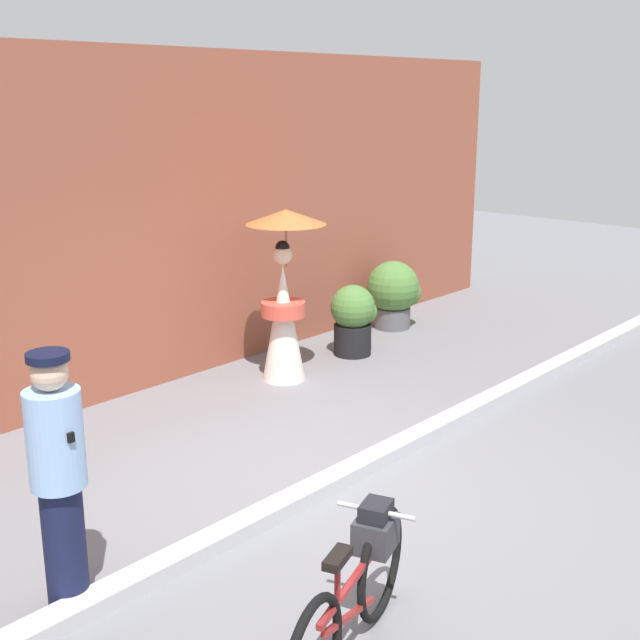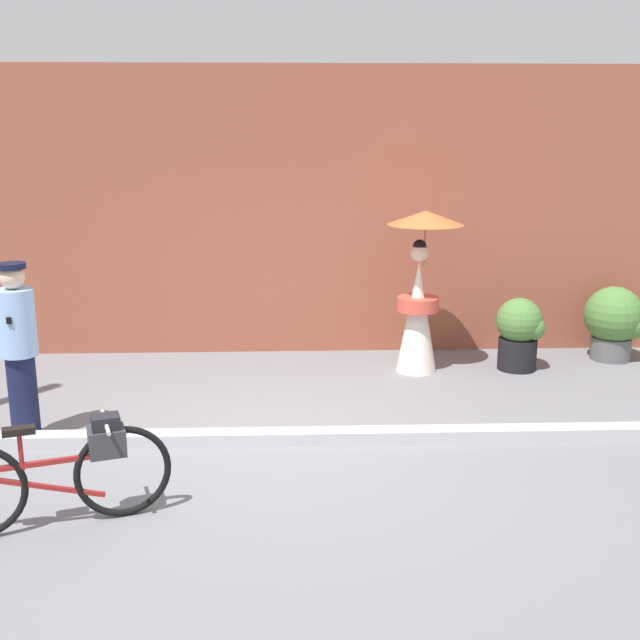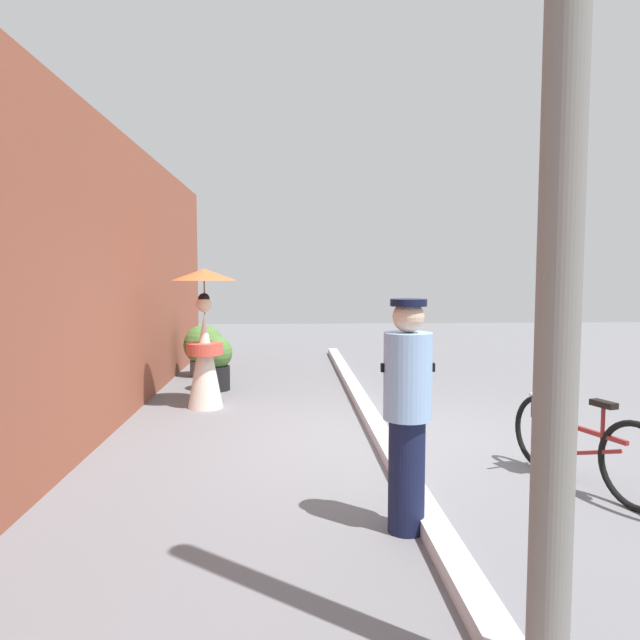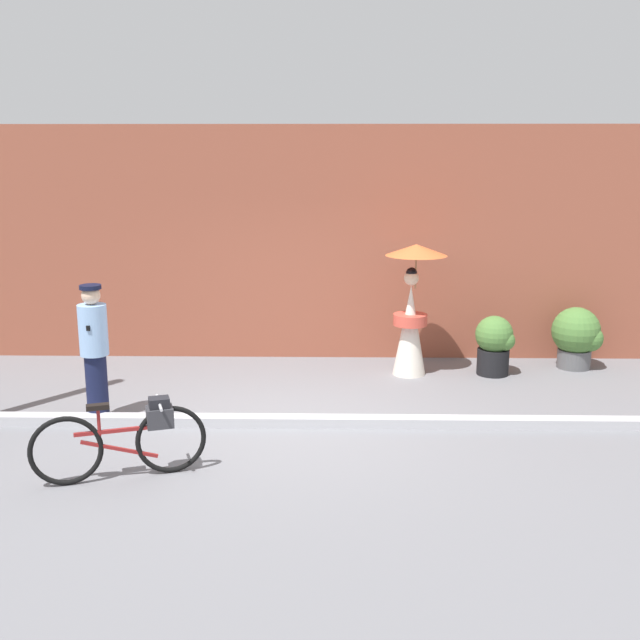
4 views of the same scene
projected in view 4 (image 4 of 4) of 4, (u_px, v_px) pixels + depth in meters
ground_plane at (285, 426)px, 9.06m from camera, size 30.00×30.00×0.00m
building_wall at (297, 243)px, 11.83m from camera, size 14.00×0.40×3.58m
sidewalk_curb at (285, 421)px, 9.04m from camera, size 14.00×0.20×0.12m
bicycle_near_officer at (128, 437)px, 7.55m from camera, size 1.65×0.65×0.81m
person_officer at (94, 349)px, 9.08m from camera, size 0.34×0.38×1.67m
person_with_parasol at (412, 308)px, 10.91m from camera, size 0.88×0.88×1.91m
potted_plant_by_door at (495, 343)px, 11.01m from camera, size 0.56×0.54×0.87m
potted_plant_small at (577, 336)px, 11.33m from camera, size 0.73×0.71×0.92m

